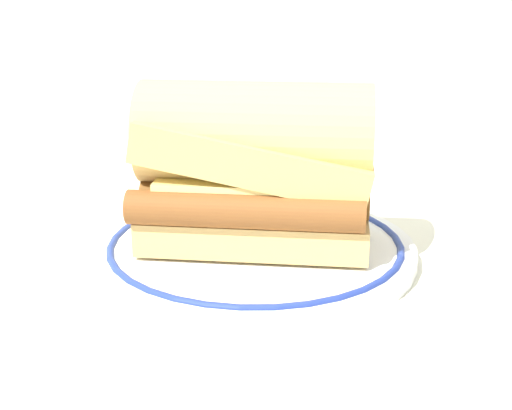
{
  "coord_description": "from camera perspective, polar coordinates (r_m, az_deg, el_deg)",
  "views": [
    {
      "loc": [
        -0.14,
        -0.5,
        0.22
      ],
      "look_at": [
        0.02,
        -0.0,
        0.04
      ],
      "focal_mm": 49.09,
      "sensor_mm": 36.0,
      "label": 1
    }
  ],
  "objects": [
    {
      "name": "ground_plane",
      "position": [
        0.57,
        -2.0,
        -4.48
      ],
      "size": [
        1.5,
        1.5,
        0.0
      ],
      "primitive_type": "plane",
      "color": "#ECE8CB"
    },
    {
      "name": "sausage_sandwich",
      "position": [
        0.54,
        -0.0,
        3.23
      ],
      "size": [
        0.2,
        0.17,
        0.13
      ],
      "rotation": [
        0.0,
        0.0,
        -0.42
      ],
      "color": "#DAB166",
      "rests_on": "plate"
    },
    {
      "name": "salt_shaker",
      "position": [
        0.81,
        4.38,
        5.21
      ],
      "size": [
        0.03,
        0.03,
        0.07
      ],
      "color": "white",
      "rests_on": "ground_plane"
    },
    {
      "name": "plate",
      "position": [
        0.57,
        0.0,
        -3.57
      ],
      "size": [
        0.26,
        0.26,
        0.01
      ],
      "color": "white",
      "rests_on": "ground_plane"
    }
  ]
}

